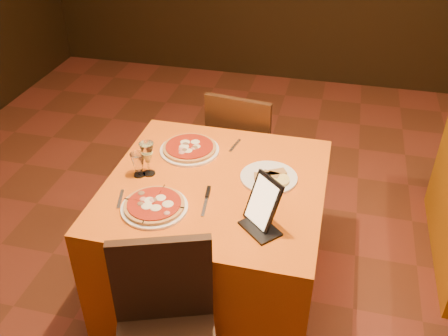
% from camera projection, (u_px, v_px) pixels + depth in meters
% --- Properties ---
extents(main_table, '(1.10, 1.10, 0.75)m').
position_uv_depth(main_table, '(216.00, 237.00, 2.75)').
color(main_table, '#E15E0E').
rests_on(main_table, floor).
extents(chair_main_far, '(0.51, 0.51, 0.91)m').
position_uv_depth(chair_main_far, '(247.00, 148.00, 3.37)').
color(chair_main_far, black).
rests_on(chair_main_far, floor).
extents(pizza_near, '(0.32, 0.32, 0.03)m').
position_uv_depth(pizza_near, '(154.00, 206.00, 2.35)').
color(pizza_near, white).
rests_on(pizza_near, main_table).
extents(pizza_far, '(0.33, 0.33, 0.03)m').
position_uv_depth(pizza_far, '(190.00, 149.00, 2.78)').
color(pizza_far, white).
rests_on(pizza_far, main_table).
extents(cutlet_dish, '(0.29, 0.29, 0.03)m').
position_uv_depth(cutlet_dish, '(269.00, 176.00, 2.56)').
color(cutlet_dish, white).
rests_on(cutlet_dish, main_table).
extents(wine_glass, '(0.08, 0.08, 0.19)m').
position_uv_depth(wine_glass, '(148.00, 159.00, 2.55)').
color(wine_glass, '#E4EC86').
rests_on(wine_glass, main_table).
extents(water_glass, '(0.09, 0.09, 0.13)m').
position_uv_depth(water_glass, '(138.00, 165.00, 2.56)').
color(water_glass, silver).
rests_on(water_glass, main_table).
extents(tablet, '(0.19, 0.19, 0.23)m').
position_uv_depth(tablet, '(263.00, 202.00, 2.21)').
color(tablet, black).
rests_on(tablet, main_table).
extents(knife, '(0.04, 0.20, 0.01)m').
position_uv_depth(knife, '(206.00, 203.00, 2.39)').
color(knife, silver).
rests_on(knife, main_table).
extents(fork_near, '(0.05, 0.15, 0.01)m').
position_uv_depth(fork_near, '(120.00, 199.00, 2.42)').
color(fork_near, silver).
rests_on(fork_near, main_table).
extents(fork_far, '(0.04, 0.14, 0.01)m').
position_uv_depth(fork_far, '(235.00, 146.00, 2.83)').
color(fork_far, '#B7B7BE').
rests_on(fork_far, main_table).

